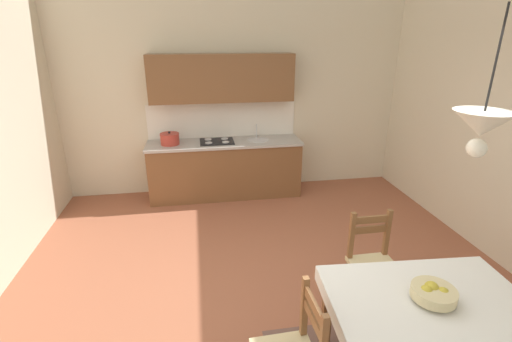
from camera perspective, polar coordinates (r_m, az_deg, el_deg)
name	(u,v)px	position (r m, az deg, el deg)	size (l,w,h in m)	color
ground_plane	(273,308)	(3.82, 2.71, -20.60)	(5.97, 6.56, 0.10)	#99563D
wall_back	(235,66)	(5.89, -3.35, 16.15)	(5.97, 0.12, 4.02)	beige
kitchen_cabinetry	(224,144)	(5.75, -5.04, 4.31)	(2.39, 0.63, 2.20)	brown
dining_table	(430,318)	(2.96, 25.62, -20.02)	(1.45, 1.10, 0.75)	brown
dining_chair_kitchen_side	(373,264)	(3.69, 17.90, -13.76)	(0.42, 0.42, 0.93)	#D1BC89
fruit_bowl	(433,293)	(2.88, 26.02, -16.77)	(0.30, 0.30, 0.12)	beige
pendant_lamp	(482,125)	(2.37, 31.86, 6.08)	(0.32, 0.32, 0.80)	black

